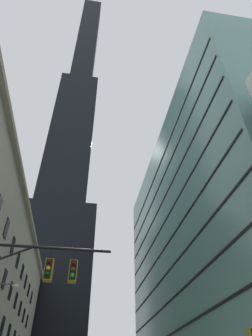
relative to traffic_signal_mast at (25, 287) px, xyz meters
name	(u,v)px	position (x,y,z in m)	size (l,w,h in m)	color
dark_skyscraper	(67,170)	(-5.72, 71.08, 60.79)	(22.58, 22.58, 219.50)	black
glass_office_midrise	(212,243)	(23.60, 28.13, 16.05)	(16.30, 53.34, 42.53)	slate
traffic_signal_mast	(25,287)	(0.00, 0.00, 0.00)	(6.53, 0.63, 7.21)	black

